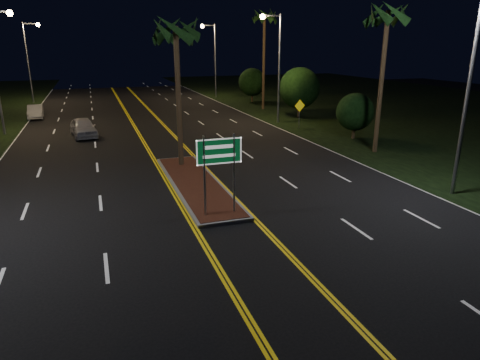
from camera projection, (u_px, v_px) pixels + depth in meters
name	position (u px, v px, depth m)	size (l,w,h in m)	color
ground	(243.00, 246.00, 14.64)	(120.00, 120.00, 0.00)	black
grass_right	(427.00, 108.00, 46.47)	(40.00, 110.00, 0.01)	black
median_island	(196.00, 184.00, 20.92)	(2.25, 10.25, 0.17)	gray
highway_sign	(219.00, 159.00, 16.43)	(1.80, 0.08, 3.20)	gray
streetlight_left_far	(30.00, 53.00, 49.29)	(1.91, 0.44, 9.00)	gray
streetlight_right_near	(465.00, 68.00, 18.02)	(1.91, 0.44, 9.00)	gray
streetlight_right_mid	(275.00, 56.00, 36.04)	(1.91, 0.44, 9.00)	gray
streetlight_right_far	(212.00, 52.00, 54.07)	(1.91, 0.44, 9.00)	gray
palm_median	(176.00, 31.00, 21.90)	(2.40, 2.40, 8.30)	#382819
palm_right_near	(388.00, 16.00, 25.04)	(2.40, 2.40, 9.30)	#382819
palm_right_far	(264.00, 18.00, 42.87)	(2.40, 2.40, 10.30)	#382819
shrub_near	(355.00, 112.00, 30.85)	(2.70, 2.70, 3.30)	#382819
shrub_mid	(299.00, 88.00, 39.78)	(3.78, 3.78, 4.62)	#382819
shrub_far	(252.00, 82.00, 50.65)	(3.24, 3.24, 3.96)	#382819
car_near	(83.00, 126.00, 31.83)	(2.08, 4.85, 1.62)	#B3B2B9
car_far	(35.00, 111.00, 39.82)	(1.84, 4.29, 1.43)	#B6B9C1
warning_sign	(300.00, 110.00, 34.84)	(0.97, 0.18, 2.33)	gray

